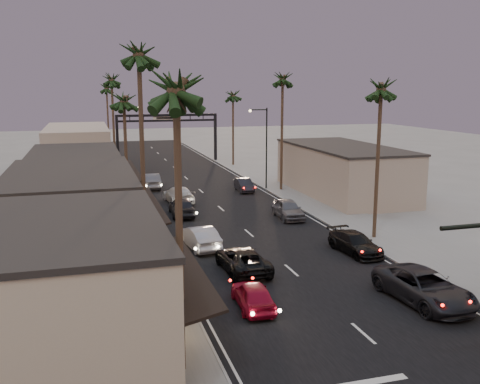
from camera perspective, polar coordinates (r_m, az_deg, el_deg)
ground at (r=52.97m, az=-2.84°, el=-1.08°), size 200.00×200.00×0.00m
road at (r=57.75m, az=-3.98°, el=-0.07°), size 14.00×120.00×0.02m
sidewalk_left at (r=63.44m, az=-13.74°, el=0.69°), size 5.00×92.00×0.12m
sidewalk_right at (r=66.88m, az=2.73°, el=1.52°), size 5.00×92.00×0.12m
storefront_near at (r=23.97m, az=-18.17°, el=-9.97°), size 8.00×12.00×5.50m
storefront_mid at (r=37.40m, az=-17.50°, el=-2.41°), size 8.00×14.00×5.50m
storefront_far at (r=53.15m, az=-17.15°, el=1.22°), size 8.00×16.00×5.00m
storefront_dist at (r=75.87m, az=-16.93°, el=4.43°), size 8.00×20.00×6.00m
building_right at (r=57.30m, az=10.91°, el=2.20°), size 8.00×18.00×5.00m
arch at (r=81.48m, az=-7.76°, el=7.02°), size 15.20×0.40×7.27m
streetlight_right at (r=58.79m, az=2.59°, el=5.38°), size 2.13×0.30×9.00m
streetlight_left at (r=68.85m, az=-12.01°, el=5.98°), size 2.13×0.30×9.00m
palm_la at (r=19.69m, az=-6.86°, el=11.91°), size 3.20×3.20×13.20m
palm_lb at (r=32.66m, az=-10.77°, el=14.84°), size 3.20×3.20×15.20m
palm_lc at (r=46.54m, az=-12.32°, el=10.00°), size 3.20×3.20×12.20m
palm_ld at (r=65.52m, az=-13.56°, el=11.88°), size 3.20×3.20×14.20m
palm_ra at (r=40.02m, az=14.86°, el=11.15°), size 3.20×3.20×13.20m
palm_rb at (r=58.14m, az=4.58°, el=12.29°), size 3.20×3.20×14.20m
palm_rc at (r=77.18m, az=-0.76°, el=10.57°), size 3.20×3.20×12.20m
palm_far at (r=88.50m, az=-14.06°, el=10.94°), size 3.20×3.20×13.20m
oncoming_red at (r=27.87m, az=1.40°, el=-10.91°), size 1.86×4.20×1.40m
oncoming_pickup at (r=33.08m, az=0.27°, el=-7.23°), size 2.57×5.40×1.49m
oncoming_silver at (r=37.82m, az=-4.34°, el=-4.82°), size 2.30×5.02×1.60m
oncoming_white at (r=52.83m, az=-6.56°, el=-0.29°), size 2.68×5.67×1.60m
oncoming_dgrey at (r=47.41m, az=-6.23°, el=-1.54°), size 2.22×5.03×1.68m
oncoming_grey_far at (r=60.83m, az=-9.49°, el=1.17°), size 1.82×5.14×1.69m
curbside_near at (r=30.07m, az=19.05°, el=-9.55°), size 3.32×6.37×1.71m
curbside_black at (r=37.42m, az=12.19°, el=-5.36°), size 2.46×5.06×1.42m
curbside_grey at (r=46.43m, az=5.14°, el=-1.82°), size 2.18×4.89×1.63m
curbside_far at (r=58.30m, az=0.43°, el=0.74°), size 1.66×4.25×1.38m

